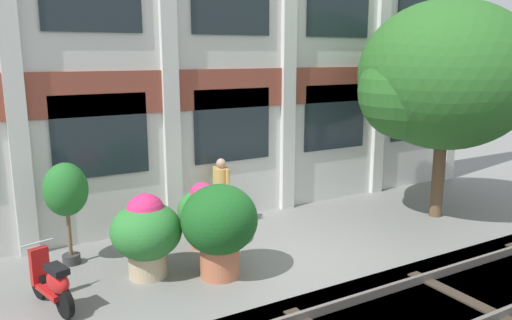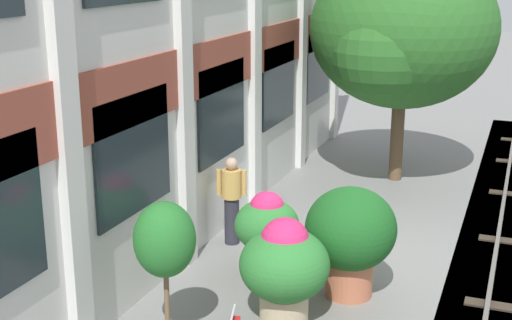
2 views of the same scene
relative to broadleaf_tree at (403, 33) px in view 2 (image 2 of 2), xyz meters
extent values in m
plane|color=slate|center=(-4.33, -0.29, -3.30)|extent=(80.00, 80.00, 0.00)
cube|color=brown|center=(-4.33, 2.39, -0.20)|extent=(15.19, 0.06, 0.90)
cube|color=silver|center=(-8.88, 2.35, 0.90)|extent=(0.36, 0.16, 8.40)
cube|color=silver|center=(-5.84, 2.35, 0.90)|extent=(0.36, 0.16, 8.40)
cube|color=#1E282D|center=(-7.36, 2.38, -1.05)|extent=(1.94, 0.04, 1.70)
cube|color=#1E282D|center=(-4.33, 2.38, -1.05)|extent=(1.94, 0.04, 1.70)
cube|color=#1E282D|center=(-1.29, 2.38, -1.05)|extent=(1.94, 0.04, 1.70)
cube|color=#1E282D|center=(1.75, 2.38, -1.05)|extent=(1.94, 0.04, 1.70)
cube|color=#605B56|center=(-4.33, -2.41, -3.23)|extent=(23.19, 0.07, 0.15)
cylinder|color=brown|center=(0.00, 0.00, -2.07)|extent=(0.30, 0.30, 2.46)
ellipsoid|color=#286023|center=(0.00, 0.00, 0.10)|extent=(4.03, 4.03, 3.44)
sphere|color=#286023|center=(-1.01, 0.20, -0.24)|extent=(2.22, 2.22, 2.22)
sphere|color=#286023|center=(1.01, -0.20, -0.24)|extent=(2.22, 2.22, 2.22)
cylinder|color=#B76647|center=(-5.73, 1.01, -3.08)|extent=(0.54, 0.54, 0.45)
ellipsoid|color=#2D7A33|center=(-5.73, 1.01, -2.50)|extent=(1.03, 1.03, 0.83)
sphere|color=#DB2866|center=(-5.73, 1.01, -2.23)|extent=(0.57, 0.57, 0.57)
cylinder|color=tan|center=(-7.16, 0.22, -3.09)|extent=(0.68, 0.68, 0.42)
ellipsoid|color=#2D7A33|center=(-7.16, 0.22, -2.45)|extent=(1.25, 1.25, 1.01)
sphere|color=#DB2866|center=(-7.16, 0.22, -2.12)|extent=(0.69, 0.69, 0.69)
cylinder|color=#B76647|center=(-6.05, -0.42, -3.03)|extent=(0.71, 0.71, 0.54)
ellipsoid|color=#19561E|center=(-6.05, -0.42, -2.24)|extent=(1.35, 1.35, 1.24)
cylinder|color=brown|center=(-8.26, 1.46, -2.58)|extent=(0.07, 0.07, 1.07)
ellipsoid|color=#236B28|center=(-8.26, 1.46, -1.85)|extent=(0.80, 0.80, 1.00)
cylinder|color=#B7B7BF|center=(-8.93, 0.25, -2.34)|extent=(0.49, 0.17, 0.03)
cylinder|color=#282833|center=(-4.83, 2.00, -2.88)|extent=(0.26, 0.26, 0.85)
cylinder|color=tan|center=(-4.83, 2.00, -2.20)|extent=(0.34, 0.34, 0.51)
sphere|color=tan|center=(-4.83, 2.00, -1.83)|extent=(0.22, 0.22, 0.22)
cylinder|color=tan|center=(-4.89, 2.21, -2.17)|extent=(0.09, 0.09, 0.46)
cylinder|color=tan|center=(-4.77, 1.79, -2.17)|extent=(0.09, 0.09, 0.46)
camera|label=1|loc=(-9.63, -7.92, 0.59)|focal=35.00mm
camera|label=2|loc=(-15.66, -2.64, 1.60)|focal=50.00mm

